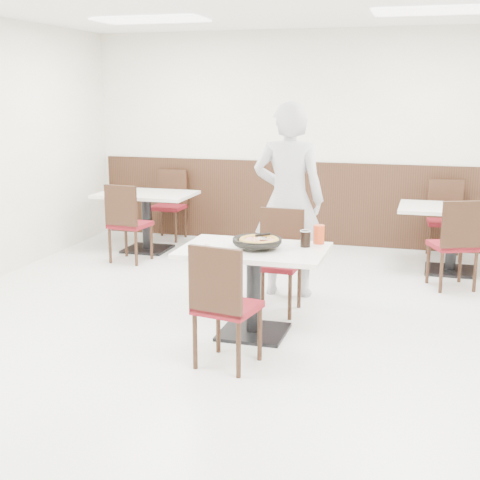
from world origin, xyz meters
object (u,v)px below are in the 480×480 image
(chair_far, at_px, (276,262))
(bg_table_left, at_px, (147,222))
(side_plate, at_px, (205,248))
(cola_glass, at_px, (305,239))
(pizza_pan, at_px, (257,244))
(pizza, at_px, (259,242))
(bg_chair_right_near, at_px, (453,243))
(red_cup, at_px, (319,234))
(main_table, at_px, (254,291))
(bg_chair_left_far, at_px, (168,206))
(diner_person, at_px, (289,200))
(chair_near, at_px, (228,304))
(bg_chair_right_far, at_px, (445,220))
(bg_table_right, at_px, (452,240))
(bg_chair_left_near, at_px, (130,223))

(chair_far, height_order, bg_table_left, chair_far)
(side_plate, xyz_separation_m, cola_glass, (0.78, 0.32, 0.06))
(pizza_pan, xyz_separation_m, cola_glass, (0.37, 0.18, 0.02))
(pizza, xyz_separation_m, bg_chair_right_near, (1.58, 1.94, -0.34))
(bg_chair_right_near, bearing_deg, chair_far, -163.42)
(pizza_pan, distance_m, red_cup, 0.56)
(main_table, xyz_separation_m, side_plate, (-0.38, -0.15, 0.38))
(cola_glass, height_order, bg_chair_right_near, bg_chair_right_near)
(cola_glass, distance_m, bg_chair_left_far, 3.98)
(cola_glass, bearing_deg, bg_table_left, 136.31)
(diner_person, bearing_deg, chair_near, 84.66)
(bg_chair_right_near, bearing_deg, red_cup, -148.12)
(bg_table_left, distance_m, bg_chair_right_near, 3.80)
(side_plate, bearing_deg, bg_chair_right_far, 59.74)
(pizza_pan, height_order, pizza, pizza)
(main_table, height_order, pizza, pizza)
(main_table, relative_size, bg_table_left, 1.00)
(side_plate, bearing_deg, chair_near, -55.68)
(bg_table_right, relative_size, bg_chair_right_near, 1.26)
(pizza, relative_size, bg_table_right, 0.24)
(bg_table_right, bearing_deg, bg_chair_right_far, 96.33)
(main_table, distance_m, bg_chair_left_far, 3.87)
(main_table, xyz_separation_m, bg_table_right, (1.64, 2.55, 0.00))
(diner_person, xyz_separation_m, bg_chair_left_near, (-2.10, 0.78, -0.49))
(cola_glass, bearing_deg, pizza_pan, -154.21)
(cola_glass, bearing_deg, diner_person, 109.45)
(diner_person, distance_m, bg_chair_right_far, 2.56)
(pizza_pan, distance_m, bg_chair_left_far, 3.91)
(main_table, relative_size, pizza_pan, 3.19)
(diner_person, bearing_deg, main_table, 84.60)
(bg_chair_left_near, bearing_deg, main_table, -37.59)
(bg_chair_left_far, xyz_separation_m, bg_chair_right_far, (3.67, -0.06, 0.00))
(bg_chair_right_far, bearing_deg, red_cup, 65.22)
(diner_person, distance_m, bg_chair_right_near, 1.81)
(chair_near, distance_m, bg_chair_left_near, 3.37)
(chair_far, height_order, bg_chair_right_near, same)
(cola_glass, xyz_separation_m, diner_person, (-0.37, 1.04, 0.15))
(cola_glass, bearing_deg, bg_chair_left_far, 128.96)
(pizza, xyz_separation_m, bg_table_right, (1.59, 2.59, -0.44))
(main_table, xyz_separation_m, bg_chair_left_far, (-2.09, 3.25, 0.10))
(diner_person, height_order, bg_chair_right_near, diner_person)
(chair_far, xyz_separation_m, pizza_pan, (-0.02, -0.64, 0.32))
(chair_near, bearing_deg, bg_table_left, 133.27)
(pizza_pan, distance_m, bg_table_left, 3.38)
(chair_far, relative_size, bg_table_right, 0.79)
(chair_near, relative_size, pizza, 3.32)
(chair_near, height_order, pizza, chair_near)
(bg_chair_right_far, bearing_deg, chair_near, 63.57)
(bg_chair_left_near, bearing_deg, diner_person, -14.08)
(chair_near, distance_m, bg_table_left, 3.87)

